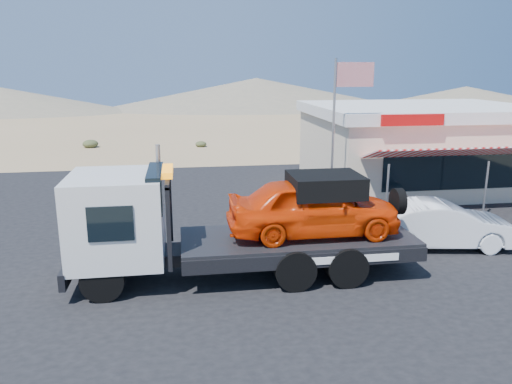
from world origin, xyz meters
TOP-DOWN VIEW (x-y plane):
  - ground at (0.00, 0.00)m, footprint 120.00×120.00m
  - asphalt_lot at (2.00, 3.00)m, footprint 32.00×24.00m
  - tow_truck at (0.36, -0.83)m, footprint 9.31×2.76m
  - white_sedan at (7.16, 0.43)m, footprint 4.74×2.30m
  - jerky_store at (10.50, 8.97)m, footprint 10.40×9.97m
  - flagpole at (4.93, 4.50)m, footprint 1.55×0.10m
  - distant_hills at (-9.77, 55.14)m, footprint 126.00×48.00m

SIDE VIEW (x-z plane):
  - ground at x=0.00m, z-range 0.00..0.00m
  - asphalt_lot at x=2.00m, z-range 0.00..0.02m
  - white_sedan at x=7.16m, z-range 0.02..1.52m
  - tow_truck at x=0.36m, z-range 0.12..3.23m
  - distant_hills at x=-9.77m, z-range -0.21..3.99m
  - jerky_store at x=10.50m, z-range 0.04..3.94m
  - flagpole at x=4.93m, z-range 0.76..6.76m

